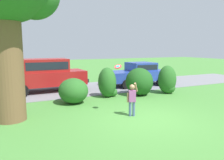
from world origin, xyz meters
TOP-DOWN VIEW (x-y plane):
  - ground_plane at (0.00, 0.00)m, footprint 80.00×80.00m
  - driveway_strip at (0.00, 6.52)m, footprint 28.00×4.40m
  - shrub_near_tree at (-1.70, 3.34)m, footprint 1.36×1.43m
  - shrub_centre_left at (0.26, 3.84)m, footprint 1.04×1.07m
  - shrub_centre at (2.03, 3.52)m, footprint 1.44×1.57m
  - shrub_centre_right at (3.69, 3.25)m, footprint 1.01×1.01m
  - parked_sedan at (3.63, 6.23)m, footprint 4.42×2.14m
  - parked_suv at (-2.41, 6.67)m, footprint 4.73×2.16m
  - child_thrower at (-0.26, 0.49)m, footprint 0.48×0.23m
  - frisbee at (-0.54, 1.10)m, footprint 0.30×0.27m

SIDE VIEW (x-z plane):
  - ground_plane at x=0.00m, z-range 0.00..0.00m
  - driveway_strip at x=0.00m, z-range 0.00..0.02m
  - shrub_near_tree at x=-1.70m, z-range 0.00..1.17m
  - shrub_centre at x=2.03m, z-range -0.05..1.43m
  - shrub_centre_right at x=3.69m, z-range -0.08..1.49m
  - child_thrower at x=-0.26m, z-range 0.07..1.36m
  - shrub_centre_left at x=0.26m, z-range -0.04..1.50m
  - parked_sedan at x=3.63m, z-range 0.07..1.63m
  - parked_suv at x=-2.41m, z-range 0.12..2.04m
  - frisbee at x=-0.54m, z-range 1.73..1.93m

